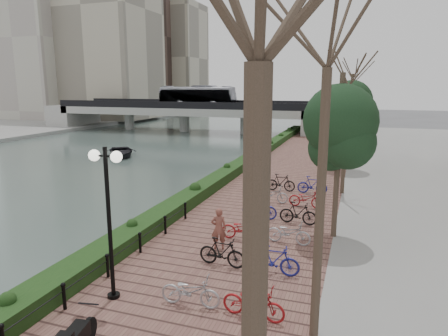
% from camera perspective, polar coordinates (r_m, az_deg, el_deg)
% --- Properties ---
extents(river_water, '(30.00, 130.00, 0.02)m').
position_cam_1_polar(river_water, '(40.36, -17.47, 1.92)').
color(river_water, '#445651').
rests_on(river_water, ground).
extents(promenade, '(8.00, 75.00, 0.50)m').
position_cam_1_polar(promenade, '(25.72, 7.68, -2.48)').
color(promenade, brown).
rests_on(promenade, ground).
extents(hedge, '(1.10, 56.00, 0.60)m').
position_cam_1_polar(hedge, '(28.76, 2.05, 0.27)').
color(hedge, black).
rests_on(hedge, promenade).
extents(chain_fence, '(0.10, 14.10, 0.70)m').
position_cam_1_polar(chain_fence, '(12.92, -18.91, -15.00)').
color(chain_fence, black).
rests_on(chain_fence, promenade).
extents(lamppost, '(1.02, 0.32, 4.41)m').
position_cam_1_polar(lamppost, '(11.40, -16.34, -3.02)').
color(lamppost, black).
rests_on(lamppost, promenade).
extents(pedestrian, '(0.67, 0.54, 1.59)m').
position_cam_1_polar(pedestrian, '(15.03, -0.76, -8.63)').
color(pedestrian, brown).
rests_on(pedestrian, promenade).
extents(bicycle_parking, '(2.40, 14.69, 1.00)m').
position_cam_1_polar(bicycle_parking, '(16.96, 6.86, -7.45)').
color(bicycle_parking, '#AAAAAE').
rests_on(bicycle_parking, promenade).
extents(street_trees, '(3.20, 37.12, 6.80)m').
position_cam_1_polar(street_trees, '(19.88, 16.56, 3.05)').
color(street_trees, '#3B3123').
rests_on(street_trees, promenade).
extents(bridge, '(36.00, 10.77, 6.50)m').
position_cam_1_polar(bridge, '(57.06, -5.32, 8.54)').
color(bridge, '#A0A09B').
rests_on(bridge, ground).
extents(boat, '(5.31, 5.51, 0.93)m').
position_cam_1_polar(boat, '(38.24, -14.53, 2.29)').
color(boat, black).
rests_on(boat, river_water).
extents(far_buildings, '(35.00, 38.00, 38.00)m').
position_cam_1_polar(far_buildings, '(89.15, -16.46, 17.48)').
color(far_buildings, '#B5AE97').
rests_on(far_buildings, far_bank).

